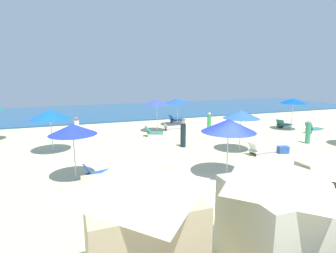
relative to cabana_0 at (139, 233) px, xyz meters
The scene contains 24 objects.
ground_plane 5.56m from the cabana_0, 39.36° to the left, with size 60.00×60.00×0.00m, color beige.
ocean 26.67m from the cabana_0, 81.01° to the left, with size 60.00×14.20×0.12m, color #1F507E.
cabana_0 is the anchor object (origin of this frame).
cabana_1 2.91m from the cabana_0, ahead, with size 2.04×2.09×2.51m.
umbrella_0 11.09m from the cabana_0, 45.54° to the left, with size 2.01×2.01×2.28m.
lounge_chair_0_0 10.92m from the cabana_0, 39.54° to the left, with size 1.45×0.67×0.73m.
umbrella_2 6.88m from the cabana_0, 98.30° to the left, with size 1.90×1.90×2.29m.
lounge_chair_2_0 6.45m from the cabana_0, 90.20° to the left, with size 1.52×0.93×0.72m.
umbrella_3 17.80m from the cabana_0, 65.54° to the left, with size 2.21×2.21×2.25m.
lounge_chair_3_0 19.08m from the cabana_0, 65.95° to the left, with size 1.49×0.75×0.68m.
umbrella_5 7.09m from the cabana_0, 44.45° to the left, with size 2.26×2.26×2.43m.
lounge_chair_5_0 7.06m from the cabana_0, 33.25° to the left, with size 1.40×0.68×0.77m.
umbrella_6 15.19m from the cabana_0, 70.85° to the left, with size 1.93×1.93×2.42m.
lounge_chair_6_0 13.68m from the cabana_0, 71.73° to the left, with size 1.40×0.98×0.72m.
lounge_chair_6_1 15.85m from the cabana_0, 66.75° to the left, with size 1.50×0.70×0.60m.
umbrella_7 11.52m from the cabana_0, 100.39° to the left, with size 2.19×2.19×2.35m.
umbrella_8 18.78m from the cabana_0, 37.46° to the left, with size 1.95×1.95×2.45m.
lounge_chair_8_0 18.66m from the cabana_0, 32.76° to the left, with size 1.44×0.70×0.81m.
lounge_chair_8_1 19.51m from the cabana_0, 39.31° to the left, with size 1.61×1.02×0.69m.
beachgoer_0 11.03m from the cabana_0, 62.40° to the left, with size 0.37×0.37×1.57m.
beachgoer_1 14.92m from the cabana_0, 31.69° to the left, with size 0.36×0.36×1.49m.
beachgoer_3 14.74m from the cabana_0, 56.23° to the left, with size 0.34×0.34×1.57m.
beachgoer_4 13.58m from the cabana_0, 93.01° to the left, with size 0.43×0.43×1.54m.
cooler_box_0 11.84m from the cabana_0, 34.60° to the left, with size 0.56×0.35×0.39m, color #2A55A9.
Camera 1 is at (-5.19, -7.73, 4.24)m, focal length 28.61 mm.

